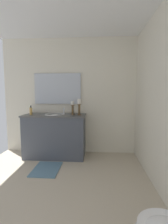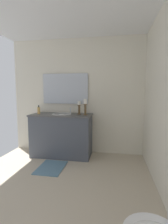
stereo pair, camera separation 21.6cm
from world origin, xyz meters
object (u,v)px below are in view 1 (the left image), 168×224
at_px(mirror, 57,89).
at_px(bath_mat, 47,169).
at_px(candle_holder_short, 73,107).
at_px(soap_bottle, 31,111).
at_px(candle_holder_tall, 79,106).
at_px(sink_basin, 55,116).
at_px(vanity_cabinet, 55,135).

relative_size(mirror, bath_mat, 1.67).
height_order(mirror, candle_holder_short, mirror).
distance_m(candle_holder_short, soap_bottle, 0.84).
distance_m(candle_holder_tall, soap_bottle, 0.98).
xyz_separation_m(candle_holder_tall, soap_bottle, (0.01, -0.97, -0.09)).
bearing_deg(bath_mat, sink_basin, 179.91).
bearing_deg(bath_mat, soap_bottle, -140.50).
relative_size(mirror, candle_holder_short, 3.75).
distance_m(mirror, candle_holder_tall, 0.70).
bearing_deg(mirror, candle_holder_tall, 57.10).
distance_m(vanity_cabinet, mirror, 1.00).
bearing_deg(mirror, candle_holder_short, 56.76).
bearing_deg(candle_holder_tall, soap_bottle, -89.45).
height_order(candle_holder_tall, candle_holder_short, candle_holder_tall).
xyz_separation_m(sink_basin, candle_holder_short, (-0.04, 0.36, 0.18)).
distance_m(candle_holder_tall, candle_holder_short, 0.17).
distance_m(sink_basin, candle_holder_tall, 0.54).
distance_m(candle_holder_short, bath_mat, 1.26).
relative_size(vanity_cabinet, soap_bottle, 6.91).
distance_m(mirror, candle_holder_short, 0.58).
relative_size(candle_holder_short, bath_mat, 0.45).
relative_size(mirror, candle_holder_tall, 3.18).
distance_m(soap_bottle, bath_mat, 1.19).
bearing_deg(soap_bottle, sink_basin, 96.57).
bearing_deg(candle_holder_short, candle_holder_tall, 57.96).
bearing_deg(sink_basin, mirror, -179.80).
height_order(mirror, soap_bottle, mirror).
relative_size(soap_bottle, bath_mat, 0.30).
xyz_separation_m(candle_holder_tall, candle_holder_short, (-0.09, -0.14, -0.03)).
bearing_deg(vanity_cabinet, candle_holder_short, 96.97).
relative_size(sink_basin, mirror, 0.40).
xyz_separation_m(vanity_cabinet, mirror, (-0.28, 0.00, 0.96)).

